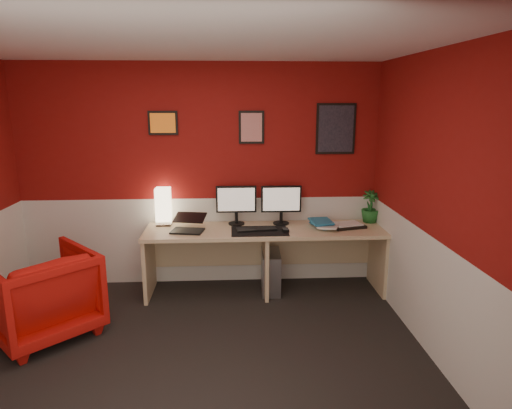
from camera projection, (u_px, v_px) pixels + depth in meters
name	position (u px, v px, depth m)	size (l,w,h in m)	color
ground	(190.00, 366.00, 3.62)	(4.00, 3.50, 0.01)	black
ceiling	(178.00, 40.00, 3.05)	(4.00, 3.50, 0.01)	white
wall_back	(200.00, 177.00, 5.04)	(4.00, 0.01, 2.50)	maroon
wall_front	(137.00, 339.00, 1.64)	(4.00, 0.01, 2.50)	maroon
wall_right	(446.00, 213.00, 3.44)	(0.01, 3.50, 2.50)	maroon
wainscot_back	(202.00, 240.00, 5.20)	(4.00, 0.01, 1.00)	silver
wainscot_right	(436.00, 303.00, 3.62)	(0.01, 3.50, 1.00)	silver
desk	(265.00, 260.00, 4.94)	(2.60, 0.65, 0.73)	tan
shoji_lamp	(163.00, 207.00, 4.97)	(0.16, 0.16, 0.40)	#FFE5B2
laptop	(187.00, 222.00, 4.72)	(0.33, 0.23, 0.22)	black
monitor_left	(236.00, 199.00, 4.97)	(0.45, 0.06, 0.58)	black
monitor_right	(281.00, 199.00, 4.98)	(0.45, 0.06, 0.58)	black
desk_mat	(260.00, 231.00, 4.77)	(0.60, 0.38, 0.01)	black
keyboard	(257.00, 229.00, 4.79)	(0.42, 0.14, 0.02)	black
mouse	(286.00, 230.00, 4.74)	(0.06, 0.10, 0.03)	black
book_bottom	(315.00, 226.00, 4.91)	(0.22, 0.30, 0.03)	teal
book_middle	(318.00, 225.00, 4.88)	(0.22, 0.29, 0.02)	silver
book_top	(311.00, 222.00, 4.88)	(0.22, 0.30, 0.03)	teal
zen_tray	(347.00, 226.00, 4.92)	(0.35, 0.25, 0.03)	black
potted_plant	(371.00, 207.00, 5.08)	(0.20, 0.20, 0.36)	#19591E
pc_tower	(271.00, 271.00, 5.00)	(0.20, 0.45, 0.45)	#99999E
armchair	(41.00, 294.00, 4.02)	(0.84, 0.87, 0.79)	red
art_left	(163.00, 123.00, 4.86)	(0.32, 0.02, 0.26)	orange
art_center	(251.00, 127.00, 4.93)	(0.28, 0.02, 0.36)	red
art_right	(336.00, 129.00, 4.98)	(0.44, 0.02, 0.56)	black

